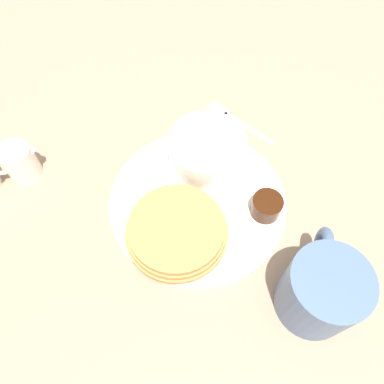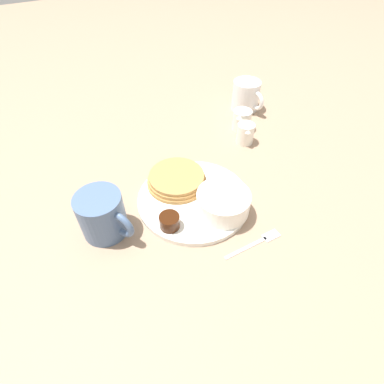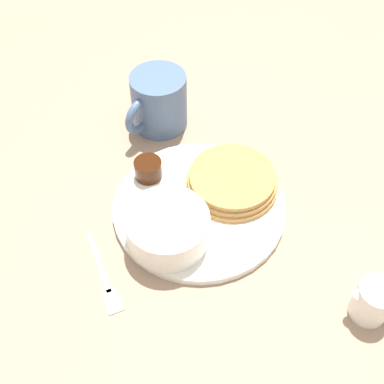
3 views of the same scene
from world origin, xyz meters
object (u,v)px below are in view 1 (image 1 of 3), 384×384
Objects in this scene: coffee_mug at (321,290)px; plate at (198,202)px; bowl at (207,150)px; fork at (233,118)px; creamer_pitcher_near at (20,162)px.

plate is at bearing 176.36° from coffee_mug.
fork is (-0.02, 0.10, -0.04)m from bowl.
bowl is at bearing -76.25° from fork.
coffee_mug is (0.24, -0.08, 0.01)m from bowl.
coffee_mug reaches higher than bowl.
coffee_mug reaches higher than creamer_pitcher_near.
bowl is 1.71× the size of creamer_pitcher_near.
coffee_mug is at bearing -3.64° from plate.
creamer_pitcher_near reaches higher than plate.
coffee_mug is 1.78× the size of creamer_pitcher_near.
plate is 0.21m from coffee_mug.
bowl is 0.25m from coffee_mug.
fork is at bearing 59.51° from creamer_pitcher_near.
plate is 2.22× the size of bowl.
creamer_pitcher_near is (-0.44, -0.12, -0.02)m from coffee_mug.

